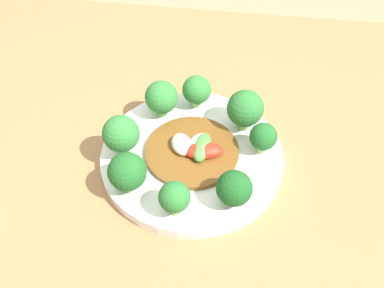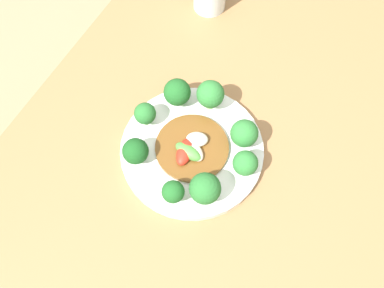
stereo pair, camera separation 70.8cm
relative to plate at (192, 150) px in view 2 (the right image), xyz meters
name	(u,v)px [view 2 (the right image)]	position (x,y,z in m)	size (l,w,h in m)	color
ground_plane	(196,256)	(-0.04, -0.04, -0.71)	(8.00, 8.00, 0.00)	#9E8460
table	(198,227)	(-0.04, -0.04, -0.36)	(1.18, 0.77, 0.71)	olive
plate	(192,150)	(0.00, 0.00, 0.00)	(0.27, 0.27, 0.02)	white
broccoli_southwest	(205,189)	(-0.07, -0.06, 0.05)	(0.06, 0.06, 0.07)	#7AAD5B
broccoli_south	(245,163)	(0.01, -0.10, 0.04)	(0.05, 0.05, 0.06)	#89B76B
broccoli_west	(173,192)	(-0.10, -0.02, 0.04)	(0.04, 0.04, 0.05)	#89B76B
broccoli_northwest	(135,151)	(-0.07, 0.08, 0.04)	(0.05, 0.05, 0.06)	#7AAD5B
broccoli_north	(145,114)	(0.01, 0.11, 0.04)	(0.04, 0.04, 0.05)	#70A356
broccoli_east	(210,94)	(0.10, 0.01, 0.05)	(0.05, 0.05, 0.07)	#70A356
broccoli_northeast	(177,92)	(0.08, 0.07, 0.04)	(0.05, 0.05, 0.06)	#7AAD5B
broccoli_southeast	(244,134)	(0.06, -0.08, 0.04)	(0.05, 0.05, 0.06)	#70A356
stirfry_center	(191,148)	(0.00, 0.00, 0.02)	(0.14, 0.14, 0.03)	brown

